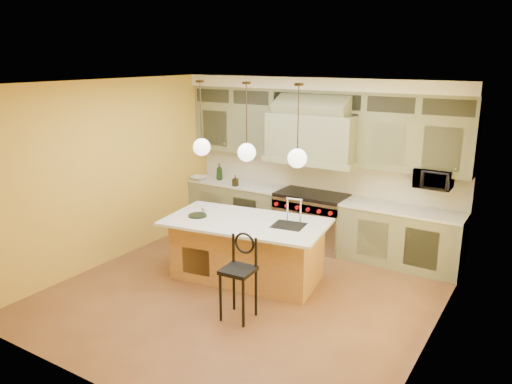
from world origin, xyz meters
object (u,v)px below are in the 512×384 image
Objects in this scene: kitchen_island at (247,248)px; microwave at (433,178)px; range at (311,220)px; counter_stool at (239,272)px.

kitchen_island is 2.99m from microwave.
range is 1.09× the size of counter_stool.
counter_stool is (0.55, -1.04, 0.15)m from kitchen_island.
microwave is (1.63, 2.84, 0.82)m from counter_stool.
microwave reaches higher than kitchen_island.
kitchen_island is 4.60× the size of microwave.
microwave is at bearing 56.51° from counter_stool.
kitchen_island reaches higher than counter_stool.
counter_stool is 3.38m from microwave.
counter_stool reaches higher than range.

